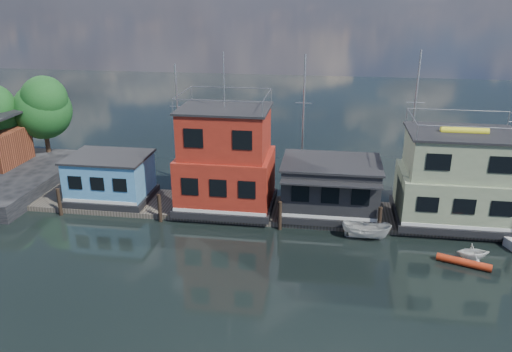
% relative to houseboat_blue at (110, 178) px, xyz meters
% --- Properties ---
extents(ground, '(160.00, 160.00, 0.00)m').
position_rel_houseboat_blue_xyz_m(ground, '(18.00, -12.00, -2.21)').
color(ground, black).
rests_on(ground, ground).
extents(dock, '(48.00, 5.00, 0.40)m').
position_rel_houseboat_blue_xyz_m(dock, '(18.00, 0.00, -2.01)').
color(dock, '#595147').
rests_on(dock, ground).
extents(houseboat_blue, '(6.40, 4.90, 3.66)m').
position_rel_houseboat_blue_xyz_m(houseboat_blue, '(0.00, 0.00, 0.00)').
color(houseboat_blue, black).
rests_on(houseboat_blue, dock).
extents(houseboat_red, '(7.40, 5.90, 11.86)m').
position_rel_houseboat_blue_xyz_m(houseboat_red, '(9.50, 0.00, 1.90)').
color(houseboat_red, black).
rests_on(houseboat_red, dock).
extents(houseboat_dark, '(7.40, 6.10, 4.06)m').
position_rel_houseboat_blue_xyz_m(houseboat_dark, '(17.50, -0.02, 0.21)').
color(houseboat_dark, black).
rests_on(houseboat_dark, dock).
extents(houseboat_green, '(8.40, 5.90, 7.03)m').
position_rel_houseboat_blue_xyz_m(houseboat_green, '(26.50, 0.00, 1.34)').
color(houseboat_green, black).
rests_on(houseboat_green, dock).
extents(pilings, '(42.28, 0.28, 2.20)m').
position_rel_houseboat_blue_xyz_m(pilings, '(17.67, -2.80, -1.11)').
color(pilings, '#2D2116').
rests_on(pilings, ground).
extents(background_masts, '(36.40, 0.16, 12.00)m').
position_rel_houseboat_blue_xyz_m(background_masts, '(22.76, 6.00, 3.35)').
color(background_masts, silver).
rests_on(background_masts, ground).
extents(motorboat, '(3.52, 1.66, 1.31)m').
position_rel_houseboat_blue_xyz_m(motorboat, '(20.09, -3.42, -1.55)').
color(motorboat, silver).
rests_on(motorboat, ground).
extents(dinghy_white, '(2.33, 2.08, 1.11)m').
position_rel_houseboat_blue_xyz_m(dinghy_white, '(26.73, -5.27, -1.65)').
color(dinghy_white, white).
rests_on(dinghy_white, ground).
extents(red_kayak, '(3.25, 1.57, 0.48)m').
position_rel_houseboat_blue_xyz_m(red_kayak, '(26.01, -6.17, -1.96)').
color(red_kayak, '#BA3013').
rests_on(red_kayak, ground).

